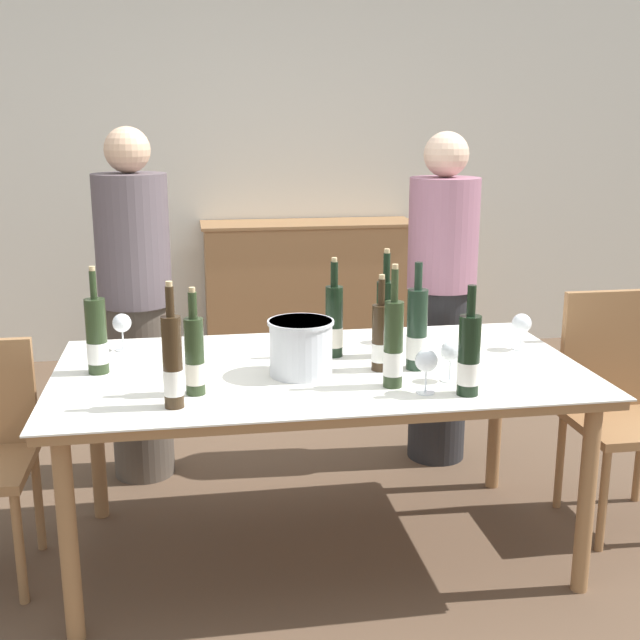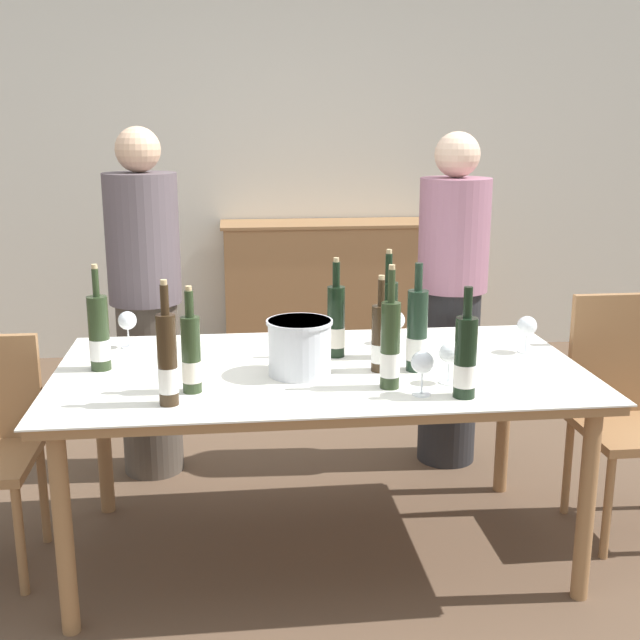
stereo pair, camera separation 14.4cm
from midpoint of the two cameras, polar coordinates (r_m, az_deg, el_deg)
name	(u,v)px [view 2 (the right image)]	position (r m, az deg, el deg)	size (l,w,h in m)	color
ground_plane	(320,549)	(3.28, 1.31, -15.99)	(12.00, 12.00, 0.00)	brown
back_wall	(274,155)	(5.69, -2.57, 11.61)	(8.00, 0.10, 2.80)	silver
sideboard_cabinet	(328,292)	(5.55, 1.29, 2.02)	(1.45, 0.46, 0.97)	#996B42
dining_table	(320,383)	(2.99, 1.38, -4.52)	(1.94, 1.04, 0.75)	#996B42
ice_bucket	(300,346)	(2.86, -0.02, -1.86)	(0.24, 0.24, 0.20)	silver
wine_bottle_0	(390,347)	(2.72, 6.53, -1.94)	(0.07, 0.07, 0.43)	#28381E
wine_bottle_1	(99,335)	(3.00, -14.12, -1.05)	(0.08, 0.08, 0.39)	#28381E
wine_bottle_2	(380,340)	(2.91, 5.74, -1.40)	(0.07, 0.07, 0.35)	#332314
wine_bottle_3	(191,355)	(2.69, -7.64, -2.52)	(0.07, 0.07, 0.36)	#28381E
wine_bottle_4	(336,323)	(3.07, 2.49, -0.20)	(0.07, 0.07, 0.39)	black
wine_bottle_5	(417,333)	(2.93, 8.32, -0.91)	(0.08, 0.08, 0.40)	#1E3323
wine_bottle_6	(465,359)	(2.68, 11.82, -2.75)	(0.07, 0.07, 0.37)	black
wine_bottle_7	(388,322)	(3.07, 6.18, -0.13)	(0.08, 0.08, 0.42)	black
wine_bottle_8	(167,362)	(2.58, -9.23, -2.94)	(0.06, 0.06, 0.41)	#332314
wine_glass_0	(127,322)	(3.27, -12.32, -0.13)	(0.07, 0.07, 0.15)	white
wine_glass_1	(422,364)	(2.68, 8.83, -3.11)	(0.08, 0.08, 0.15)	white
wine_glass_2	(527,327)	(3.25, 15.73, -0.50)	(0.08, 0.08, 0.15)	white
wine_glass_3	(449,355)	(2.81, 10.63, -2.47)	(0.07, 0.07, 0.14)	white
wine_glass_4	(396,321)	(3.29, 6.65, -0.08)	(0.08, 0.08, 0.14)	white
chair_right_end	(627,400)	(3.52, 22.10, -5.29)	(0.42, 0.42, 0.96)	#996B42
person_host	(146,306)	(3.75, -11.18, 0.97)	(0.33, 0.33, 1.61)	#51473D
person_guest_left	(451,302)	(3.87, 10.38, 1.24)	(0.33, 0.33, 1.59)	#262628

